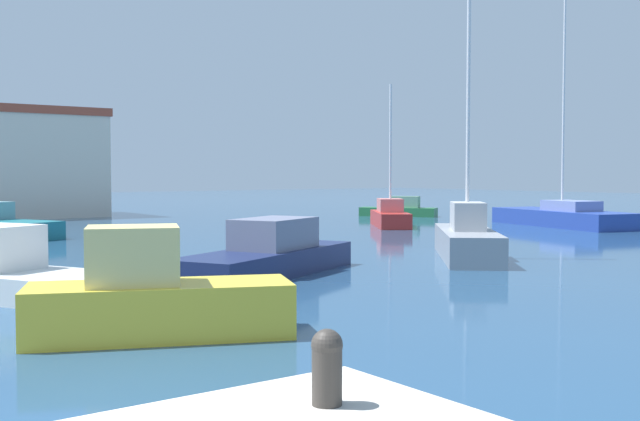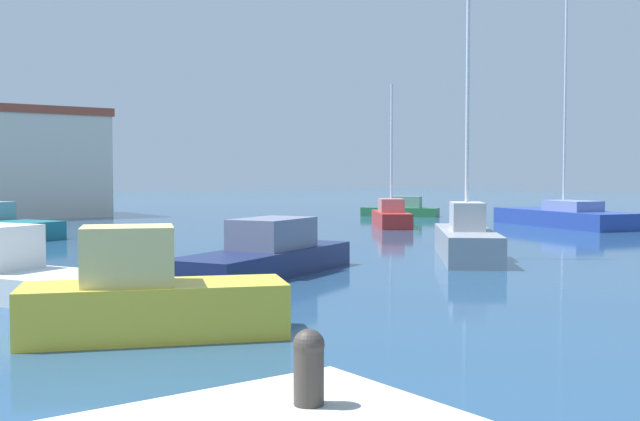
{
  "view_description": "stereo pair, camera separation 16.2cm",
  "coord_description": "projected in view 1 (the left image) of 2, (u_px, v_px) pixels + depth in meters",
  "views": [
    {
      "loc": [
        -1.85,
        -6.41,
        2.75
      ],
      "look_at": [
        15.85,
        17.53,
        1.31
      ],
      "focal_mm": 43.67,
      "sensor_mm": 36.0,
      "label": 1
    },
    {
      "loc": [
        -1.71,
        -6.5,
        2.75
      ],
      "look_at": [
        15.85,
        17.53,
        1.31
      ],
      "focal_mm": 43.67,
      "sensor_mm": 36.0,
      "label": 2
    }
  ],
  "objects": [
    {
      "name": "motorboat_green_near_pier",
      "position": [
        400.0,
        210.0,
        49.16
      ],
      "size": [
        3.72,
        4.7,
        1.28
      ],
      "color": "#28703D",
      "rests_on": "water"
    },
    {
      "name": "sailboat_grey_outer_mooring",
      "position": [
        467.0,
        239.0,
        24.95
      ],
      "size": [
        5.41,
        5.86,
        8.28
      ],
      "color": "gray",
      "rests_on": "water"
    },
    {
      "name": "mooring_bollard",
      "position": [
        327.0,
        364.0,
        5.62
      ],
      "size": [
        0.23,
        0.23,
        0.56
      ],
      "color": "#38332D",
      "rests_on": "pier_quay"
    },
    {
      "name": "water",
      "position": [
        267.0,
        241.0,
        31.35
      ],
      "size": [
        160.0,
        160.0,
        0.0
      ],
      "primitive_type": "plane",
      "color": "navy",
      "rests_on": "ground"
    },
    {
      "name": "sailboat_blue_inner_mooring",
      "position": [
        563.0,
        216.0,
        40.02
      ],
      "size": [
        4.77,
        8.88,
        11.79
      ],
      "color": "#233D93",
      "rests_on": "water"
    },
    {
      "name": "motorboat_yellow_far_left",
      "position": [
        155.0,
        298.0,
        12.95
      ],
      "size": [
        4.58,
        3.1,
        1.87
      ],
      "color": "gold",
      "rests_on": "water"
    },
    {
      "name": "sailboat_red_distant_north",
      "position": [
        390.0,
        216.0,
        39.81
      ],
      "size": [
        4.04,
        4.97,
        7.26
      ],
      "color": "#B22823",
      "rests_on": "water"
    },
    {
      "name": "motorboat_navy_far_right",
      "position": [
        269.0,
        255.0,
        20.98
      ],
      "size": [
        6.75,
        4.69,
        1.52
      ],
      "color": "#19234C",
      "rests_on": "water"
    }
  ]
}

